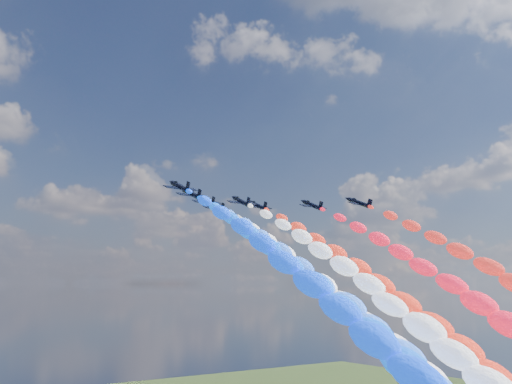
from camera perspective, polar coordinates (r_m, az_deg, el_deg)
jet_0 at (r=141.64m, az=-6.99°, el=0.50°), size 7.94×10.77×5.95m
trail_0 at (r=99.96m, az=6.47°, el=-11.04°), size 6.28×95.30×56.02m
jet_1 at (r=152.41m, az=-5.95°, el=-0.15°), size 8.23×10.99×5.95m
trail_1 at (r=111.17m, az=6.57°, el=-10.77°), size 6.28×95.30×56.02m
jet_2 at (r=165.16m, az=-4.55°, el=-0.81°), size 8.44×11.14×5.95m
trail_2 at (r=124.56m, az=7.12°, el=-10.50°), size 6.28×95.30×56.02m
jet_3 at (r=165.72m, az=-1.37°, el=-0.86°), size 8.64×11.27×5.95m
trail_3 at (r=127.03m, az=11.23°, el=-10.36°), size 6.28×95.30×56.02m
jet_4 at (r=177.49m, az=-3.70°, el=-1.34°), size 8.06×10.86×5.95m
trail_4 at (r=137.25m, az=7.17°, el=-10.30°), size 6.28×95.30×56.02m
jet_5 at (r=174.62m, az=0.14°, el=-1.25°), size 8.05×10.85×5.95m
trail_5 at (r=136.74m, az=12.33°, el=-10.18°), size 6.28×95.30×56.02m
jet_6 at (r=174.28m, az=5.17°, el=-1.20°), size 8.17×10.94×5.95m
trail_6 at (r=139.74m, az=18.64°, el=-9.90°), size 6.28×95.30×56.02m
jet_7 at (r=171.10m, az=9.43°, el=-0.98°), size 8.59×11.24×5.95m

